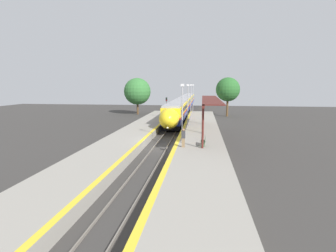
{
  "coord_description": "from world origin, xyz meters",
  "views": [
    {
      "loc": [
        4.39,
        -26.92,
        6.7
      ],
      "look_at": [
        0.59,
        1.97,
        2.13
      ],
      "focal_mm": 28.0,
      "sensor_mm": 36.0,
      "label": 1
    }
  ],
  "objects_px": {
    "person_waiting": "(183,137)",
    "lamppost_near": "(182,109)",
    "lamppost_farthest": "(193,96)",
    "lamppost_far": "(191,99)",
    "platform_bench": "(204,141)",
    "train": "(184,104)",
    "lamppost_mid": "(188,102)",
    "railway_signal": "(166,107)"
  },
  "relations": [
    {
      "from": "person_waiting",
      "to": "railway_signal",
      "type": "distance_m",
      "value": 23.44
    },
    {
      "from": "lamppost_farthest",
      "to": "lamppost_mid",
      "type": "bearing_deg",
      "value": -90.0
    },
    {
      "from": "train",
      "to": "person_waiting",
      "type": "xyz_separation_m",
      "value": [
        2.68,
        -38.57,
        -0.37
      ]
    },
    {
      "from": "platform_bench",
      "to": "lamppost_near",
      "type": "xyz_separation_m",
      "value": [
        -2.28,
        2.23,
        2.9
      ]
    },
    {
      "from": "person_waiting",
      "to": "railway_signal",
      "type": "height_order",
      "value": "railway_signal"
    },
    {
      "from": "person_waiting",
      "to": "lamppost_far",
      "type": "height_order",
      "value": "lamppost_far"
    },
    {
      "from": "lamppost_near",
      "to": "lamppost_mid",
      "type": "relative_size",
      "value": 1.0
    },
    {
      "from": "lamppost_farthest",
      "to": "lamppost_far",
      "type": "bearing_deg",
      "value": -90.0
    },
    {
      "from": "lamppost_mid",
      "to": "lamppost_farthest",
      "type": "bearing_deg",
      "value": 90.0
    },
    {
      "from": "lamppost_mid",
      "to": "platform_bench",
      "type": "bearing_deg",
      "value": -79.58
    },
    {
      "from": "railway_signal",
      "to": "lamppost_far",
      "type": "bearing_deg",
      "value": 5.4
    },
    {
      "from": "train",
      "to": "lamppost_farthest",
      "type": "relative_size",
      "value": 10.16
    },
    {
      "from": "person_waiting",
      "to": "lamppost_farthest",
      "type": "relative_size",
      "value": 0.3
    },
    {
      "from": "train",
      "to": "lamppost_farthest",
      "type": "xyz_separation_m",
      "value": [
        2.32,
        -5.07,
        2.06
      ]
    },
    {
      "from": "platform_bench",
      "to": "railway_signal",
      "type": "bearing_deg",
      "value": 106.81
    },
    {
      "from": "person_waiting",
      "to": "lamppost_farthest",
      "type": "height_order",
      "value": "lamppost_farthest"
    },
    {
      "from": "lamppost_far",
      "to": "train",
      "type": "bearing_deg",
      "value": 98.69
    },
    {
      "from": "railway_signal",
      "to": "lamppost_near",
      "type": "distance_m",
      "value": 20.41
    },
    {
      "from": "person_waiting",
      "to": "lamppost_far",
      "type": "relative_size",
      "value": 0.3
    },
    {
      "from": "person_waiting",
      "to": "lamppost_near",
      "type": "xyz_separation_m",
      "value": [
        -0.35,
        3.06,
        2.42
      ]
    },
    {
      "from": "lamppost_near",
      "to": "lamppost_far",
      "type": "distance_m",
      "value": 20.29
    },
    {
      "from": "person_waiting",
      "to": "lamppost_farthest",
      "type": "bearing_deg",
      "value": 90.6
    },
    {
      "from": "lamppost_mid",
      "to": "lamppost_farthest",
      "type": "relative_size",
      "value": 1.0
    },
    {
      "from": "railway_signal",
      "to": "lamppost_near",
      "type": "xyz_separation_m",
      "value": [
        4.4,
        -19.87,
        1.5
      ]
    },
    {
      "from": "platform_bench",
      "to": "lamppost_farthest",
      "type": "xyz_separation_m",
      "value": [
        -2.28,
        32.66,
        2.9
      ]
    },
    {
      "from": "railway_signal",
      "to": "lamppost_near",
      "type": "relative_size",
      "value": 0.76
    },
    {
      "from": "lamppost_farthest",
      "to": "platform_bench",
      "type": "bearing_deg",
      "value": -86.02
    },
    {
      "from": "person_waiting",
      "to": "platform_bench",
      "type": "bearing_deg",
      "value": 23.32
    },
    {
      "from": "train",
      "to": "railway_signal",
      "type": "relative_size",
      "value": 13.44
    },
    {
      "from": "train",
      "to": "platform_bench",
      "type": "distance_m",
      "value": 38.03
    },
    {
      "from": "railway_signal",
      "to": "lamppost_farthest",
      "type": "bearing_deg",
      "value": 67.37
    },
    {
      "from": "person_waiting",
      "to": "lamppost_far",
      "type": "bearing_deg",
      "value": 90.86
    },
    {
      "from": "train",
      "to": "lamppost_mid",
      "type": "distance_m",
      "value": 25.55
    },
    {
      "from": "lamppost_mid",
      "to": "lamppost_far",
      "type": "xyz_separation_m",
      "value": [
        0.0,
        10.14,
        0.0
      ]
    },
    {
      "from": "platform_bench",
      "to": "person_waiting",
      "type": "relative_size",
      "value": 0.78
    },
    {
      "from": "platform_bench",
      "to": "lamppost_mid",
      "type": "relative_size",
      "value": 0.24
    },
    {
      "from": "train",
      "to": "railway_signal",
      "type": "xyz_separation_m",
      "value": [
        -2.08,
        -15.64,
        0.55
      ]
    },
    {
      "from": "platform_bench",
      "to": "lamppost_far",
      "type": "distance_m",
      "value": 22.82
    },
    {
      "from": "railway_signal",
      "to": "lamppost_mid",
      "type": "relative_size",
      "value": 0.76
    },
    {
      "from": "person_waiting",
      "to": "lamppost_farthest",
      "type": "xyz_separation_m",
      "value": [
        -0.35,
        33.49,
        2.42
      ]
    },
    {
      "from": "railway_signal",
      "to": "lamppost_mid",
      "type": "distance_m",
      "value": 10.78
    },
    {
      "from": "platform_bench",
      "to": "person_waiting",
      "type": "xyz_separation_m",
      "value": [
        -1.92,
        -0.83,
        0.48
      ]
    }
  ]
}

